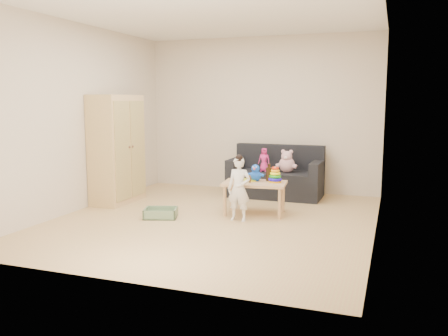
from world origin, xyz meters
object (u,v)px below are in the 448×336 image
at_px(wardrobe, 117,149).
at_px(play_table, 254,198).
at_px(toddler, 239,190).
at_px(sofa, 275,184).

height_order(wardrobe, play_table, wardrobe).
relative_size(play_table, toddler, 1.03).
relative_size(wardrobe, play_table, 1.93).
xyz_separation_m(sofa, toddler, (-0.07, -1.67, 0.20)).
bearing_deg(wardrobe, sofa, 29.58).
height_order(sofa, toddler, toddler).
distance_m(wardrobe, toddler, 2.17).
bearing_deg(sofa, play_table, -88.89).
bearing_deg(wardrobe, toddler, -12.16).
height_order(wardrobe, toddler, wardrobe).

